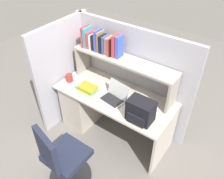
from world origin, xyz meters
The scene contains 13 objects.
ground_plane centered at (0.00, 0.00, 0.00)m, with size 8.00×8.00×0.00m, color slate.
desk centered at (-0.39, 0.00, 0.40)m, with size 1.60×0.70×0.73m.
cubicle_partition_rear centered at (0.00, 0.38, 0.78)m, with size 1.84×0.05×1.55m, color #9E9EA8.
cubicle_partition_left centered at (-0.85, -0.05, 0.78)m, with size 0.05×1.06×1.55m, color #9E9EA8.
overhead_hutch centered at (0.00, 0.20, 1.08)m, with size 1.44×0.28×0.45m.
reference_books_on_shelf centered at (-0.34, 0.20, 1.31)m, with size 0.57×0.19×0.29m.
laptop centered at (0.05, -0.07, 0.78)m, with size 0.34×0.30×0.22m.
backpack centered at (0.50, -0.19, 0.86)m, with size 0.30×0.23×0.28m.
computer_mouse centered at (-0.52, -0.15, 0.75)m, with size 0.06×0.10×0.03m, color #7299C6.
paper_cup centered at (0.59, 0.00, 0.77)m, with size 0.08×0.08×0.09m, color white.
snack_canister centered at (-0.69, -0.12, 0.78)m, with size 0.10×0.10×0.11m, color maroon.
desk_book_stack centered at (-0.34, -0.14, 0.77)m, with size 0.26×0.18×0.08m.
office_chair centered at (-0.02, -0.98, 0.39)m, with size 0.52×0.53×0.93m.
Camera 1 is at (1.35, -1.92, 2.69)m, focal length 37.24 mm.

